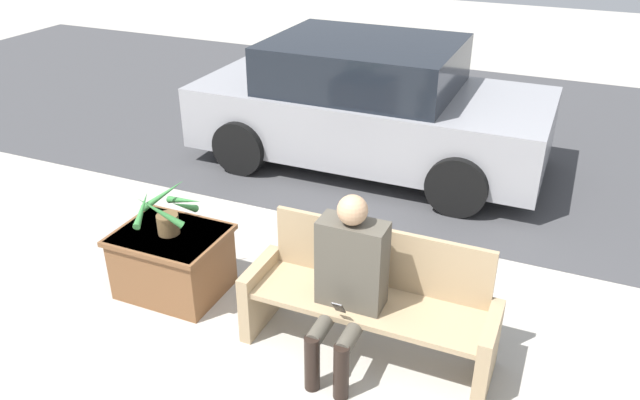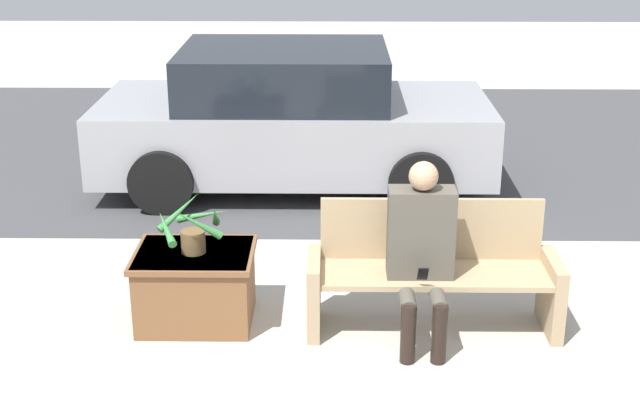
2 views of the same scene
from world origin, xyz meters
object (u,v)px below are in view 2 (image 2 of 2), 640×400
Objects in this scene: potted_plant at (192,228)px; parked_car at (292,119)px; planter_box at (195,284)px; bench at (432,271)px; person_seated at (421,245)px.

potted_plant is 3.14m from parked_car.
planter_box is 1.59× the size of potted_plant.
planter_box is at bearing 178.88° from bench.
person_seated is 2.38× the size of potted_plant.
bench is 1.39× the size of person_seated.
bench is at bearing -1.12° from planter_box.
bench is 2.08× the size of planter_box.
person_seated is at bearing -72.76° from parked_car.
parked_car is (-1.13, 3.14, 0.28)m from bench.
potted_plant is at bearing 100.72° from planter_box.
potted_plant is at bearing 172.18° from person_seated.
parked_car is at bearing 109.84° from bench.
person_seated is 1.49× the size of planter_box.
parked_car reaches higher than planter_box.
parked_car is (-1.03, 3.31, 0.00)m from person_seated.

